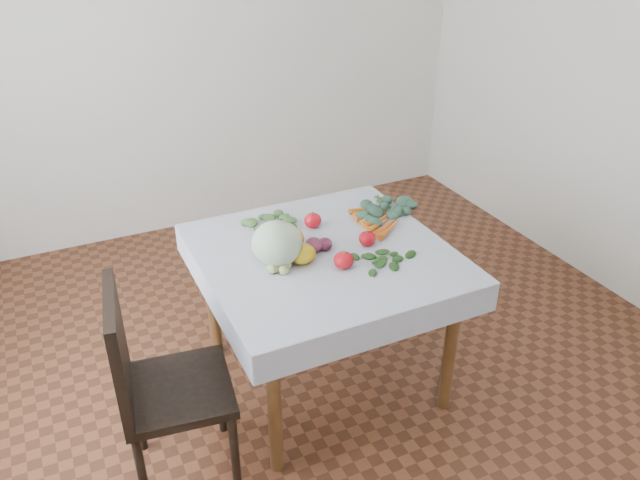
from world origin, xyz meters
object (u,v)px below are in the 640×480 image
(chair, at_px, (153,379))
(cabbage, at_px, (277,243))
(carrot_bunch, at_px, (378,218))
(heirloom_back, at_px, (289,238))
(table, at_px, (324,270))

(chair, xyz_separation_m, cabbage, (0.65, 0.27, 0.32))
(carrot_bunch, bearing_deg, heirloom_back, -174.54)
(cabbage, bearing_deg, carrot_bunch, 14.80)
(table, bearing_deg, chair, -162.81)
(table, bearing_deg, carrot_bunch, 22.74)
(table, relative_size, carrot_bunch, 2.94)
(cabbage, relative_size, heirloom_back, 1.67)
(table, distance_m, heirloom_back, 0.23)
(chair, xyz_separation_m, heirloom_back, (0.75, 0.38, 0.26))
(heirloom_back, bearing_deg, chair, -152.96)
(table, height_order, carrot_bunch, carrot_bunch)
(chair, bearing_deg, heirloom_back, 27.04)
(chair, relative_size, carrot_bunch, 2.77)
(cabbage, distance_m, carrot_bunch, 0.64)
(chair, bearing_deg, carrot_bunch, 18.91)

